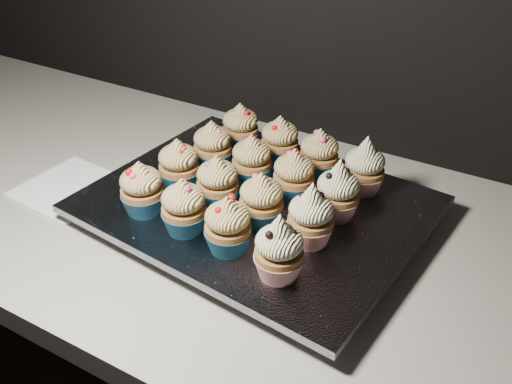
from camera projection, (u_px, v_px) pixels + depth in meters
The scene contains 20 objects.
worktop at pixel (299, 246), 0.85m from camera, with size 2.44×0.64×0.04m, color beige.
napkin at pixel (70, 188), 0.95m from camera, with size 0.15×0.15×0.00m, color white.
baking_tray at pixel (256, 213), 0.87m from camera, with size 0.44×0.34×0.02m, color black.
foil_lining at pixel (256, 204), 0.86m from camera, with size 0.48×0.37×0.01m, color silver.
cupcake_0 at pixel (142, 189), 0.82m from camera, with size 0.06×0.06×0.08m.
cupcake_1 at pixel (184, 208), 0.78m from camera, with size 0.06×0.06×0.08m.
cupcake_2 at pixel (228, 226), 0.74m from camera, with size 0.06×0.06×0.08m.
cupcake_3 at pixel (279, 250), 0.70m from camera, with size 0.06×0.06×0.10m.
cupcake_4 at pixel (179, 166), 0.87m from camera, with size 0.06×0.06×0.08m.
cupcake_5 at pixel (218, 183), 0.83m from camera, with size 0.06×0.06×0.08m.
cupcake_6 at pixel (261, 201), 0.79m from camera, with size 0.06×0.06×0.08m.
cupcake_7 at pixel (311, 217), 0.76m from camera, with size 0.06×0.06×0.10m.
cupcake_8 at pixel (213, 147), 0.92m from camera, with size 0.06×0.06×0.08m.
cupcake_9 at pixel (252, 161), 0.88m from camera, with size 0.06×0.06×0.08m.
cupcake_10 at pixel (294, 176), 0.85m from camera, with size 0.06×0.06×0.08m.
cupcake_11 at pixel (338, 192), 0.81m from camera, with size 0.06×0.06×0.10m.
cupcake_12 at pixel (240, 128), 0.98m from camera, with size 0.06×0.06×0.08m.
cupcake_13 at pixel (280, 141), 0.94m from camera, with size 0.06×0.06×0.08m.
cupcake_14 at pixel (319, 155), 0.90m from camera, with size 0.06×0.06×0.08m.
cupcake_15 at pixel (364, 168), 0.86m from camera, with size 0.06×0.06×0.10m.
Camera 1 is at (0.28, 1.09, 1.42)m, focal length 40.00 mm.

